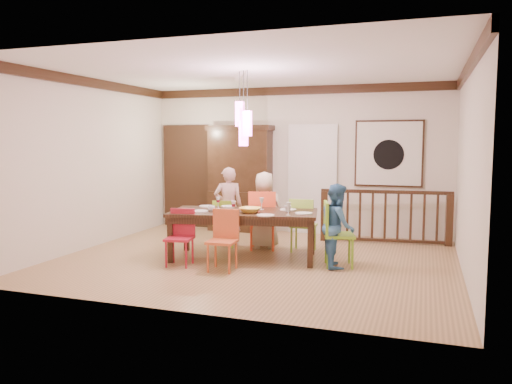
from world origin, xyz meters
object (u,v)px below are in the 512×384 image
(person_far_left, at_px, (228,206))
(person_far_mid, at_px, (264,210))
(chair_far_left, at_px, (225,220))
(balustrade, at_px, (385,216))
(chair_end_right, at_px, (339,229))
(china_hutch, at_px, (240,178))
(dining_table, at_px, (244,216))
(person_end_right, at_px, (337,226))

(person_far_left, xyz_separation_m, person_far_mid, (0.69, -0.06, -0.03))
(chair_far_left, height_order, balustrade, balustrade)
(chair_end_right, height_order, china_hutch, china_hutch)
(dining_table, xyz_separation_m, person_end_right, (1.47, -0.06, -0.06))
(person_far_mid, bearing_deg, chair_far_left, -9.83)
(china_hutch, bearing_deg, person_end_right, -44.30)
(balustrade, relative_size, person_far_mid, 1.75)
(dining_table, xyz_separation_m, person_far_mid, (0.08, 0.82, -0.01))
(chair_end_right, relative_size, person_far_mid, 0.72)
(chair_end_right, height_order, person_far_mid, person_far_mid)
(dining_table, relative_size, person_far_mid, 1.83)
(china_hutch, bearing_deg, person_far_mid, -55.77)
(chair_far_left, distance_m, chair_end_right, 2.25)
(person_end_right, bearing_deg, chair_far_left, 51.18)
(china_hutch, bearing_deg, balustrade, -6.78)
(person_far_mid, bearing_deg, person_end_right, 132.86)
(chair_far_left, xyz_separation_m, person_far_mid, (0.70, 0.06, 0.19))
(person_far_left, bearing_deg, dining_table, 99.62)
(china_hutch, relative_size, balustrade, 0.93)
(dining_table, bearing_deg, person_end_right, -13.08)
(chair_end_right, relative_size, china_hutch, 0.44)
(dining_table, xyz_separation_m, china_hutch, (-0.91, 2.27, 0.41))
(chair_end_right, xyz_separation_m, person_far_left, (-2.11, 0.88, 0.14))
(chair_end_right, bearing_deg, dining_table, 74.57)
(chair_far_left, distance_m, person_end_right, 2.26)
(chair_far_left, distance_m, person_far_mid, 0.73)
(balustrade, bearing_deg, person_end_right, -110.75)
(dining_table, distance_m, chair_far_left, 1.00)
(balustrade, xyz_separation_m, person_end_right, (-0.53, -1.98, 0.11))
(person_end_right, bearing_deg, person_far_mid, 40.23)
(person_end_right, bearing_deg, balustrade, -32.62)
(chair_end_right, xyz_separation_m, person_end_right, (-0.02, -0.05, 0.07))
(chair_far_left, relative_size, china_hutch, 0.38)
(china_hutch, xyz_separation_m, person_far_mid, (0.99, -1.45, -0.42))
(dining_table, bearing_deg, person_far_left, 114.20)
(balustrade, bearing_deg, chair_far_left, -161.83)
(person_end_right, bearing_deg, person_far_left, 48.18)
(person_end_right, bearing_deg, chair_end_right, -39.33)
(person_far_left, bearing_deg, china_hutch, -103.19)
(chair_far_left, distance_m, china_hutch, 1.66)
(chair_end_right, height_order, balustrade, balustrade)
(balustrade, height_order, person_far_left, person_far_left)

